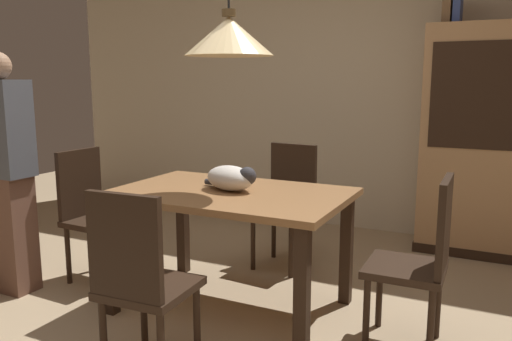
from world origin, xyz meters
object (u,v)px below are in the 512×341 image
chair_right_side (421,256)px  chair_left_side (91,209)px  hutch_bookcase (495,147)px  person_standing (6,174)px  dining_table (231,207)px  pendant_lamp (229,36)px  chair_far_back (287,200)px  book_brown_thick (448,10)px  chair_near_front (140,277)px  book_blue_wide (458,8)px  cat_sleeping (232,178)px

chair_right_side → chair_left_side: bearing=180.0°
hutch_bookcase → person_standing: hutch_bookcase is taller
dining_table → pendant_lamp: bearing=86.4°
chair_far_back → book_brown_thick: 1.99m
chair_left_side → person_standing: bearing=-130.0°
chair_near_front → person_standing: size_ratio=0.58×
hutch_bookcase → book_blue_wide: book_blue_wide is taller
pendant_lamp → book_blue_wide: 2.14m
chair_left_side → cat_sleeping: size_ratio=2.29×
chair_left_side → pendant_lamp: 1.61m
chair_left_side → book_brown_thick: 3.14m
chair_far_back → pendant_lamp: bearing=-90.4°
dining_table → pendant_lamp: 1.01m
chair_left_side → chair_near_front: same height
book_brown_thick → chair_near_front: bearing=-109.8°
chair_left_side → pendant_lamp: (1.13, -0.00, 1.15)m
hutch_bookcase → book_brown_thick: 1.15m
dining_table → person_standing: (-1.47, -0.40, 0.15)m
chair_right_side → book_blue_wide: book_blue_wide is taller
chair_far_back → book_blue_wide: (1.05, 0.95, 1.46)m
book_brown_thick → pendant_lamp: bearing=-118.1°
chair_left_side → cat_sleeping: bearing=0.9°
cat_sleeping → book_brown_thick: size_ratio=1.69×
chair_far_back → cat_sleeping: bearing=-90.6°
cat_sleeping → hutch_bookcase: hutch_bookcase is taller
dining_table → book_blue_wide: size_ratio=5.83×
chair_right_side → book_blue_wide: bearing=92.3°
book_brown_thick → book_blue_wide: 0.08m
chair_far_back → book_brown_thick: size_ratio=3.88×
hutch_bookcase → book_blue_wide: (-0.34, 0.00, 1.08)m
dining_table → chair_right_side: 1.14m
chair_right_side → cat_sleeping: size_ratio=2.29×
book_brown_thick → person_standing: bearing=-137.6°
chair_right_side → hutch_bookcase: bearing=81.7°
chair_right_side → cat_sleeping: bearing=179.1°
book_blue_wide → chair_far_back: bearing=-137.7°
dining_table → chair_right_side: size_ratio=1.51×
chair_far_back → hutch_bookcase: 1.73m
chair_far_back → cat_sleeping: (-0.01, -0.86, 0.32)m
chair_left_side → chair_right_side: size_ratio=1.00×
chair_far_back → chair_right_side: (1.12, -0.88, 0.00)m
chair_left_side → book_brown_thick: book_brown_thick is taller
cat_sleeping → book_blue_wide: bearing=59.8°
chair_left_side → cat_sleeping: 1.17m
chair_right_side → hutch_bookcase: 1.89m
chair_near_front → hutch_bookcase: hutch_bookcase is taller
chair_near_front → cat_sleeping: chair_near_front is taller
chair_left_side → chair_right_side: same height
person_standing → chair_near_front: bearing=-18.0°
chair_right_side → pendant_lamp: size_ratio=0.72×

